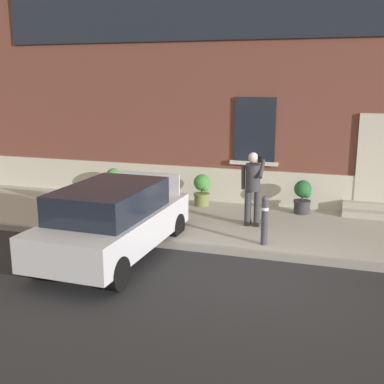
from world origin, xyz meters
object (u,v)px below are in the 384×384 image
object	(u,v)px
bollard_near_person	(265,218)
planter_cream	(114,182)
bollard_far_left	(122,206)
planter_olive	(202,189)
planter_charcoal	(303,196)
person_on_phone	(253,184)
hatchback_car_silver	(113,220)

from	to	relation	value
bollard_near_person	planter_cream	size ratio (longest dim) A/B	1.22
bollard_far_left	planter_olive	xyz separation A→B (m)	(1.10, 2.66, -0.11)
planter_olive	planter_charcoal	xyz separation A→B (m)	(2.67, 0.03, 0.00)
planter_cream	planter_charcoal	xyz separation A→B (m)	(5.34, -0.03, 0.00)
person_on_phone	planter_cream	size ratio (longest dim) A/B	2.04
bollard_far_left	planter_cream	size ratio (longest dim) A/B	1.22
person_on_phone	planter_cream	xyz separation A→B (m)	(-4.32, 1.51, -0.55)
planter_cream	hatchback_car_silver	bearing A→B (deg)	-63.31
bollard_far_left	planter_cream	bearing A→B (deg)	120.11
hatchback_car_silver	person_on_phone	size ratio (longest dim) A/B	2.34
hatchback_car_silver	planter_olive	size ratio (longest dim) A/B	4.77
planter_cream	planter_olive	size ratio (longest dim) A/B	1.00
bollard_far_left	planter_cream	world-z (taller)	bollard_far_left
bollard_far_left	planter_cream	distance (m)	3.14
hatchback_car_silver	planter_cream	xyz separation A→B (m)	(-1.99, 3.97, -0.18)
bollard_near_person	planter_olive	distance (m)	3.41
hatchback_car_silver	person_on_phone	distance (m)	3.41
bollard_near_person	planter_charcoal	bearing A→B (deg)	78.82
person_on_phone	bollard_far_left	bearing A→B (deg)	-171.92
planter_olive	person_on_phone	bearing A→B (deg)	-41.31
bollard_far_left	planter_olive	world-z (taller)	bollard_far_left
planter_olive	planter_charcoal	size ratio (longest dim) A/B	1.00
hatchback_car_silver	planter_cream	world-z (taller)	hatchback_car_silver
planter_cream	planter_olive	bearing A→B (deg)	-1.25
bollard_far_left	planter_charcoal	size ratio (longest dim) A/B	1.22
hatchback_car_silver	planter_charcoal	bearing A→B (deg)	49.64
hatchback_car_silver	planter_cream	bearing A→B (deg)	116.69
bollard_near_person	bollard_far_left	distance (m)	3.24
planter_cream	bollard_near_person	bearing A→B (deg)	-29.44
hatchback_car_silver	bollard_far_left	bearing A→B (deg)	108.52
person_on_phone	bollard_near_person	bearing A→B (deg)	-83.57
hatchback_car_silver	planter_olive	xyz separation A→B (m)	(0.68, 3.91, -0.18)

